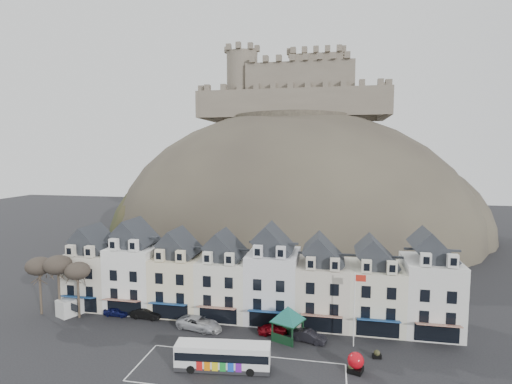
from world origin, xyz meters
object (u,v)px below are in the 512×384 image
car_black (146,313)px  red_buoy (356,362)px  bus (223,355)px  car_maroon (272,329)px  bus_shelter (288,314)px  car_navy (117,312)px  car_charcoal (309,336)px  flagpole (355,304)px  car_white (206,326)px  white_van (77,304)px  car_silver (198,323)px

car_black → red_buoy: bearing=-104.5°
bus → car_maroon: bearing=61.0°
bus_shelter → car_maroon: (-2.10, 1.20, -2.66)m
bus → car_black: 17.43m
car_navy → car_charcoal: bearing=-94.7°
car_navy → car_black: car_black is taller
bus → car_charcoal: bearing=36.9°
car_black → car_charcoal: size_ratio=1.01×
flagpole → car_navy: bearing=175.3°
car_white → car_charcoal: 13.15m
bus → car_maroon: bus is taller
bus → car_maroon: (3.85, 9.15, -0.92)m
bus_shelter → car_black: bearing=-164.2°
red_buoy → white_van: 39.25m
bus → bus_shelter: bus_shelter is taller
white_van → car_black: 10.72m
bus_shelter → car_white: (-10.58, 0.44, -2.69)m
white_van → car_maroon: (28.48, -1.30, -0.54)m
car_silver → car_maroon: size_ratio=1.48×
bus_shelter → car_silver: bus_shelter is taller
bus_shelter → car_charcoal: bus_shelter is taller
bus → car_white: size_ratio=2.42×
flagpole → car_charcoal: flagpole is taller
car_maroon → car_charcoal: bearing=-125.2°
car_black → car_silver: (8.08, -1.75, 0.08)m
car_black → car_charcoal: bearing=-94.1°
bus → red_buoy: size_ratio=4.84×
white_van → car_navy: (6.17, 0.00, -0.57)m
flagpole → car_black: (-27.79, 2.63, -4.42)m
red_buoy → car_maroon: bearing=144.7°
white_van → car_charcoal: bearing=19.2°
bus → white_van: size_ratio=1.81×
bus → red_buoy: bus is taller
flagpole → car_charcoal: bearing=178.6°
bus → car_navy: bus is taller
white_van → car_white: (19.99, -2.06, -0.57)m
white_van → car_navy: 6.20m
car_black → car_white: (9.28, -2.06, -0.09)m
flagpole → car_navy: size_ratio=2.51×
car_navy → car_white: 13.98m
flagpole → white_van: 38.79m
car_white → car_charcoal: (13.14, -0.44, 0.09)m
white_van → car_black: size_ratio=1.32×
car_white → flagpole: bearing=-85.6°
car_black → car_silver: car_silver is taller
red_buoy → car_maroon: 12.12m
bus → red_buoy: (13.74, 2.15, -0.48)m
bus_shelter → car_charcoal: (2.56, 0.00, -2.60)m
car_white → car_maroon: size_ratio=1.13×
car_black → car_charcoal: car_black is taller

